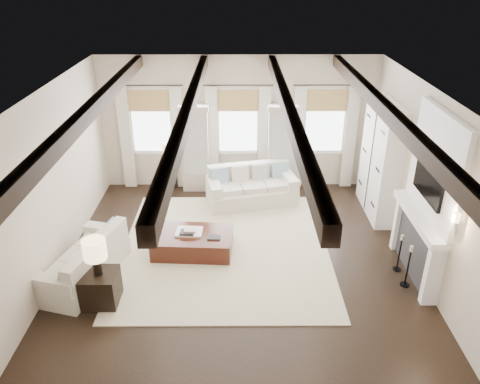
{
  "coord_description": "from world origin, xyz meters",
  "views": [
    {
      "loc": [
        -0.01,
        -6.91,
        5.09
      ],
      "look_at": [
        0.03,
        1.0,
        1.15
      ],
      "focal_mm": 35.0,
      "sensor_mm": 36.0,
      "label": 1
    }
  ],
  "objects_px": {
    "ottoman": "(193,243)",
    "sofa_left": "(86,263)",
    "sofa_back": "(251,188)",
    "side_table_front": "(101,288)",
    "side_table_back": "(171,175)"
  },
  "relations": [
    {
      "from": "sofa_back",
      "to": "ottoman",
      "type": "relative_size",
      "value": 1.45
    },
    {
      "from": "sofa_back",
      "to": "side_table_back",
      "type": "xyz_separation_m",
      "value": [
        -1.98,
        0.91,
        -0.07
      ]
    },
    {
      "from": "ottoman",
      "to": "sofa_left",
      "type": "bearing_deg",
      "value": -151.2
    },
    {
      "from": "sofa_back",
      "to": "side_table_front",
      "type": "distance_m",
      "value": 4.41
    },
    {
      "from": "sofa_left",
      "to": "ottoman",
      "type": "height_order",
      "value": "sofa_left"
    },
    {
      "from": "sofa_left",
      "to": "ottoman",
      "type": "distance_m",
      "value": 2.0
    },
    {
      "from": "ottoman",
      "to": "side_table_front",
      "type": "xyz_separation_m",
      "value": [
        -1.37,
        -1.5,
        0.09
      ]
    },
    {
      "from": "sofa_left",
      "to": "side_table_front",
      "type": "bearing_deg",
      "value": -56.35
    },
    {
      "from": "sofa_back",
      "to": "side_table_back",
      "type": "bearing_deg",
      "value": 155.36
    },
    {
      "from": "ottoman",
      "to": "side_table_front",
      "type": "height_order",
      "value": "side_table_front"
    },
    {
      "from": "sofa_left",
      "to": "side_table_front",
      "type": "height_order",
      "value": "sofa_left"
    },
    {
      "from": "sofa_back",
      "to": "sofa_left",
      "type": "height_order",
      "value": "sofa_back"
    },
    {
      "from": "sofa_back",
      "to": "side_table_back",
      "type": "distance_m",
      "value": 2.18
    },
    {
      "from": "sofa_back",
      "to": "sofa_left",
      "type": "distance_m",
      "value": 4.19
    },
    {
      "from": "sofa_left",
      "to": "side_table_front",
      "type": "distance_m",
      "value": 0.77
    }
  ]
}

